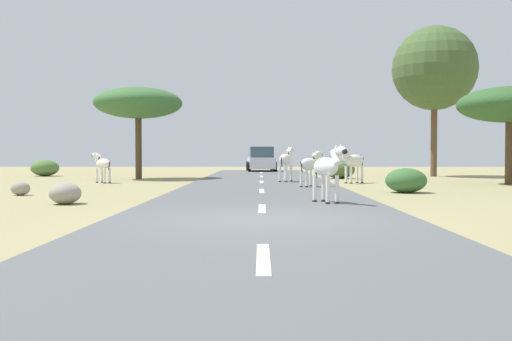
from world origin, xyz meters
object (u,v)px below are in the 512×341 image
Objects in this scene: bush_3 at (406,180)px; rock_1 at (20,188)px; bush_4 at (45,168)px; tree_3 at (510,105)px; zebra_1 at (353,161)px; zebra_3 at (286,160)px; tree_0 at (138,103)px; zebra_0 at (327,168)px; bush_1 at (340,170)px; zebra_4 at (102,164)px; car_0 at (261,160)px; rock_0 at (65,193)px; tree_1 at (435,69)px; zebra_2 at (310,165)px.

bush_3 is 12.30m from rock_1.
tree_3 is at bearing -20.82° from bush_4.
zebra_1 is 2.91m from zebra_3.
bush_4 is at bearing 149.81° from tree_0.
zebra_3 is 0.35× the size of tree_0.
bush_1 is at bearing -122.18° from zebra_0.
zebra_4 is 0.33× the size of tree_3.
bush_4 is (-12.47, -8.19, -0.37)m from car_0.
rock_0 is at bearing -125.87° from zebra_4.
car_0 is at bearing 62.07° from tree_0.
zebra_3 is 0.19× the size of tree_1.
zebra_2 is 0.30× the size of tree_0.
zebra_0 is 0.92× the size of zebra_3.
zebra_3 is at bearing -28.12° from bush_4.
tree_0 is 7.93m from bush_4.
zebra_0 is 10.65m from zebra_1.
zebra_3 is at bearing 119.94° from bush_3.
zebra_1 is 10.73m from tree_1.
zebra_3 is at bearing -141.12° from tree_1.
rock_1 is at bearing -96.03° from tree_0.
bush_4 is 2.74× the size of rock_1.
tree_0 is (-10.26, 4.05, 2.88)m from zebra_1.
tree_1 is 14.57× the size of rock_1.
rock_0 is (-6.13, -10.62, -0.73)m from zebra_3.
zebra_1 is at bearing -91.10° from bush_1.
tree_3 is 8.00m from bush_3.
zebra_3 is at bearing -26.32° from tree_0.
tree_1 is at bearing -44.41° from car_0.
bush_3 is at bearing -38.31° from bush_4.
zebra_3 is (-0.72, 3.80, 0.13)m from zebra_2.
zebra_2 is 1.03× the size of bush_3.
rock_0 is (7.45, -17.88, -0.21)m from bush_4.
zebra_1 is 1.19× the size of bush_3.
car_0 reaches higher than zebra_3.
tree_0 reaches higher than tree_3.
tree_1 is (5.81, 7.41, 5.14)m from zebra_1.
zebra_0 is at bearing -132.83° from tree_3.
bush_4 reaches higher than bush_1.
tree_1 reaches higher than bush_4.
zebra_1 is 2.78× the size of rock_1.
tree_3 is at bearing -62.18° from car_0.
zebra_4 is at bearing -156.75° from zebra_3.
bush_3 is at bearing -81.35° from car_0.
bush_3 is (3.12, 4.42, -0.53)m from zebra_0.
zebra_4 is at bearing -73.40° from zebra_0.
zebra_2 is at bearing -37.72° from bush_4.
zebra_2 is 9.48m from zebra_4.
zebra_0 is 0.18× the size of tree_1.
car_0 is at bearing 121.52° from tree_3.
tree_0 is 1.10× the size of tree_3.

